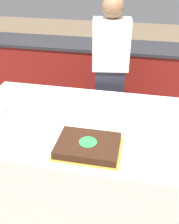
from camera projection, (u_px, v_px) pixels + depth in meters
ground_plane at (84, 185)px, 2.62m from camera, size 14.00×14.00×0.00m
back_counter at (109, 76)px, 3.76m from camera, size 4.40×0.58×0.92m
dining_table at (83, 156)px, 2.41m from camera, size 2.03×1.18×0.77m
cake at (88, 146)px, 1.89m from camera, size 0.49×0.37×0.07m
side_plate_near_cake at (89, 122)px, 2.20m from camera, size 0.22×0.22×0.00m
person_cutting_cake at (110, 74)px, 2.81m from camera, size 0.40×0.25×1.66m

